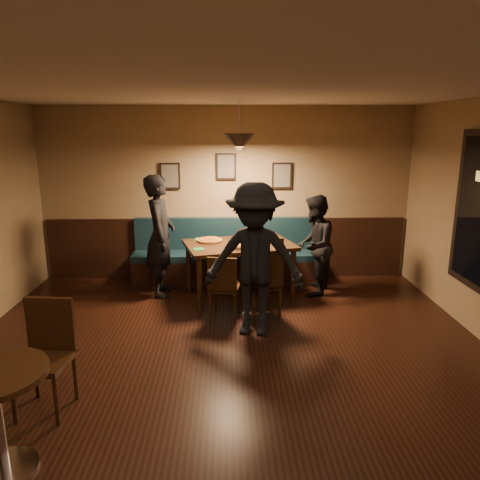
% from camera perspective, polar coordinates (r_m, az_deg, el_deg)
% --- Properties ---
extents(floor, '(7.00, 7.00, 0.00)m').
position_cam_1_polar(floor, '(4.59, -1.68, -18.28)').
color(floor, black).
rests_on(floor, ground).
extents(ceiling, '(7.00, 7.00, 0.00)m').
position_cam_1_polar(ceiling, '(3.91, -1.98, 19.15)').
color(ceiling, silver).
rests_on(ceiling, ground).
extents(wall_back, '(6.00, 0.00, 6.00)m').
position_cam_1_polar(wall_back, '(7.46, -1.73, 5.76)').
color(wall_back, '#8C704F').
rests_on(wall_back, ground).
extents(wainscot, '(5.88, 0.06, 1.00)m').
position_cam_1_polar(wainscot, '(7.61, -1.68, -0.99)').
color(wainscot, black).
rests_on(wainscot, ground).
extents(booth_bench, '(3.00, 0.60, 1.00)m').
position_cam_1_polar(booth_bench, '(7.35, -1.68, -1.53)').
color(booth_bench, '#0F232D').
rests_on(booth_bench, ground).
extents(picture_left, '(0.32, 0.04, 0.42)m').
position_cam_1_polar(picture_left, '(7.45, -8.75, 7.93)').
color(picture_left, black).
rests_on(picture_left, wall_back).
extents(picture_center, '(0.32, 0.04, 0.42)m').
position_cam_1_polar(picture_center, '(7.38, -1.75, 9.19)').
color(picture_center, black).
rests_on(picture_center, wall_back).
extents(picture_right, '(0.32, 0.04, 0.42)m').
position_cam_1_polar(picture_right, '(7.45, 5.26, 8.02)').
color(picture_right, black).
rests_on(picture_right, wall_back).
extents(pendant_lamp, '(0.44, 0.44, 0.25)m').
position_cam_1_polar(pendant_lamp, '(6.42, -0.09, 12.10)').
color(pendant_lamp, black).
rests_on(pendant_lamp, ceiling).
extents(dining_table, '(1.72, 1.34, 0.82)m').
position_cam_1_polar(dining_table, '(6.73, -0.08, -3.78)').
color(dining_table, black).
rests_on(dining_table, floor).
extents(chair_near_left, '(0.44, 0.44, 0.86)m').
position_cam_1_polar(chair_near_left, '(6.01, -1.93, -5.74)').
color(chair_near_left, black).
rests_on(chair_near_left, floor).
extents(chair_near_right, '(0.54, 0.54, 0.96)m').
position_cam_1_polar(chair_near_right, '(5.98, 2.71, -5.36)').
color(chair_near_right, black).
rests_on(chair_near_right, floor).
extents(diner_left, '(0.45, 0.67, 1.80)m').
position_cam_1_polar(diner_left, '(6.80, -9.95, 0.50)').
color(diner_left, black).
rests_on(diner_left, floor).
extents(diner_right, '(0.79, 0.88, 1.50)m').
position_cam_1_polar(diner_right, '(6.84, 9.26, -0.69)').
color(diner_right, black).
rests_on(diner_right, floor).
extents(diner_front, '(1.30, 0.90, 1.84)m').
position_cam_1_polar(diner_front, '(5.39, 1.82, -2.54)').
color(diner_front, black).
rests_on(diner_front, floor).
extents(pizza_a, '(0.47, 0.47, 0.04)m').
position_cam_1_polar(pizza_a, '(6.74, -3.83, -0.00)').
color(pizza_a, '#CB6826').
rests_on(pizza_a, dining_table).
extents(pizza_b, '(0.49, 0.49, 0.04)m').
position_cam_1_polar(pizza_b, '(6.46, -0.02, -0.55)').
color(pizza_b, orange).
rests_on(pizza_b, dining_table).
extents(pizza_c, '(0.38, 0.38, 0.04)m').
position_cam_1_polar(pizza_c, '(6.76, 3.85, 0.04)').
color(pizza_c, orange).
rests_on(pizza_c, dining_table).
extents(soda_glass, '(0.09, 0.09, 0.15)m').
position_cam_1_polar(soda_glass, '(6.32, 5.20, -0.42)').
color(soda_glass, black).
rests_on(soda_glass, dining_table).
extents(tabasco_bottle, '(0.04, 0.04, 0.12)m').
position_cam_1_polar(tabasco_bottle, '(6.56, 4.65, -0.02)').
color(tabasco_bottle, '#9B050B').
rests_on(tabasco_bottle, dining_table).
extents(napkin_a, '(0.17, 0.17, 0.01)m').
position_cam_1_polar(napkin_a, '(6.88, -4.98, 0.12)').
color(napkin_a, '#217C35').
rests_on(napkin_a, dining_table).
extents(napkin_b, '(0.18, 0.18, 0.01)m').
position_cam_1_polar(napkin_b, '(6.31, -5.17, -1.14)').
color(napkin_b, '#217F2B').
rests_on(napkin_b, dining_table).
extents(cutlery_set, '(0.19, 0.08, 0.00)m').
position_cam_1_polar(cutlery_set, '(6.23, -0.48, -1.28)').
color(cutlery_set, silver).
rests_on(cutlery_set, dining_table).
extents(cafe_chair_far, '(0.48, 0.48, 0.99)m').
position_cam_1_polar(cafe_chair_far, '(4.40, -23.50, -13.57)').
color(cafe_chair_far, black).
rests_on(cafe_chair_far, floor).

